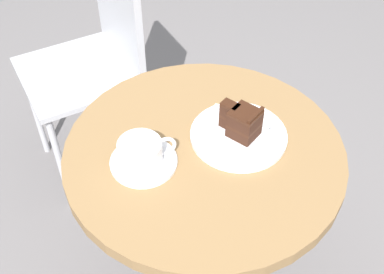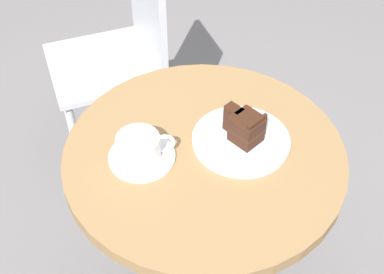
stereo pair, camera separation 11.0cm
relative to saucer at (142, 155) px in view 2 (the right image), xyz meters
The scene contains 9 objects.
cafe_table 0.19m from the saucer, ahead, with size 0.66×0.66×0.68m.
saucer is the anchor object (origin of this frame).
coffee_cup 0.03m from the saucer, 117.08° to the right, with size 0.13×0.10×0.06m.
teaspoon 0.06m from the saucer, 133.75° to the right, with size 0.09×0.04×0.00m.
cake_plate 0.24m from the saucer, ahead, with size 0.23×0.23×0.01m.
cake_slice 0.25m from the saucer, ahead, with size 0.09×0.10×0.08m.
fork 0.30m from the saucer, ahead, with size 0.08×0.12×0.00m.
napkin 0.23m from the saucer, ahead, with size 0.19×0.19×0.00m.
cafe_chair 0.71m from the saucer, 88.89° to the left, with size 0.44×0.44×0.90m.
Camera 2 is at (-0.18, -0.76, 1.50)m, focal length 45.00 mm.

